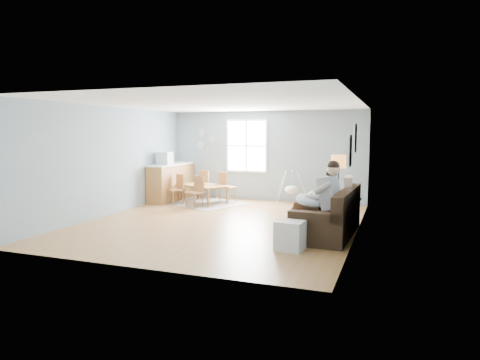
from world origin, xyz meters
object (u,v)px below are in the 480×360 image
at_px(sofa, 331,219).
at_px(chair_ne, 225,185).
at_px(toddler, 329,195).
at_px(dining_table, 202,194).
at_px(chair_nw, 206,183).
at_px(chair_se, 197,190).
at_px(baby_swing, 291,189).
at_px(storage_cube, 290,236).
at_px(counter, 171,182).
at_px(chair_sw, 177,187).
at_px(father, 320,197).
at_px(monitor, 165,158).
at_px(floor_lamp, 339,168).

bearing_deg(sofa, chair_ne, 139.09).
distance_m(toddler, dining_table, 4.75).
bearing_deg(toddler, chair_nw, 143.27).
height_order(chair_se, baby_swing, baby_swing).
bearing_deg(storage_cube, dining_table, 131.51).
bearing_deg(counter, chair_sw, -46.60).
height_order(father, monitor, father).
distance_m(sofa, counter, 5.94).
distance_m(chair_nw, chair_ne, 0.83).
distance_m(floor_lamp, baby_swing, 3.20).
distance_m(father, chair_ne, 4.77).
relative_size(father, floor_lamp, 0.97).
xyz_separation_m(storage_cube, chair_sw, (-4.21, 3.70, 0.22)).
bearing_deg(father, sofa, 63.71).
bearing_deg(sofa, chair_se, 153.35).
bearing_deg(floor_lamp, sofa, -92.30).
height_order(chair_sw, chair_ne, chair_ne).
bearing_deg(chair_nw, sofa, -38.15).
bearing_deg(baby_swing, chair_ne, -168.82).
bearing_deg(chair_ne, baby_swing, 11.18).
bearing_deg(father, chair_se, 148.72).
relative_size(monitor, baby_swing, 0.33).
distance_m(toddler, baby_swing, 3.57).
bearing_deg(chair_nw, counter, -150.03).
bearing_deg(floor_lamp, storage_cube, -103.59).
bearing_deg(baby_swing, dining_table, -163.30).
relative_size(floor_lamp, counter, 0.78).
bearing_deg(storage_cube, toddler, 75.26).
xyz_separation_m(sofa, chair_sw, (-4.72, 2.30, 0.15)).
height_order(chair_nw, counter, counter).
distance_m(chair_se, baby_swing, 2.74).
xyz_separation_m(floor_lamp, counter, (-5.25, 2.00, -0.73)).
bearing_deg(counter, father, -31.89).
bearing_deg(chair_se, chair_nw, 103.51).
bearing_deg(chair_nw, storage_cube, -51.62).
relative_size(father, chair_nw, 1.71).
xyz_separation_m(floor_lamp, chair_se, (-3.98, 1.15, -0.82)).
relative_size(dining_table, chair_ne, 1.70).
bearing_deg(monitor, chair_sw, -16.82).
xyz_separation_m(sofa, storage_cube, (-0.51, -1.40, -0.07)).
xyz_separation_m(dining_table, chair_sw, (-0.60, -0.38, 0.21)).
height_order(father, chair_se, father).
distance_m(floor_lamp, chair_sw, 5.04).
bearing_deg(counter, chair_nw, 29.97).
distance_m(monitor, baby_swing, 3.82).
bearing_deg(chair_ne, sofa, -40.91).
bearing_deg(floor_lamp, father, -99.49).
bearing_deg(chair_ne, counter, -172.48).
xyz_separation_m(father, chair_nw, (-4.12, 3.69, -0.31)).
bearing_deg(monitor, counter, 91.83).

